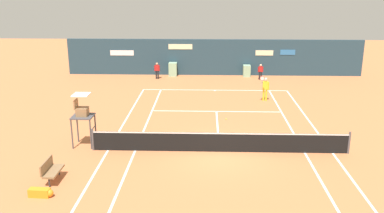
% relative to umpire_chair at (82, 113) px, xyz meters
% --- Properties ---
extents(ground_plane, '(80.00, 80.00, 0.01)m').
position_rel_umpire_chair_xyz_m(ground_plane, '(6.58, -0.01, -1.65)').
color(ground_plane, '#C67042').
extents(tennis_net, '(12.10, 0.10, 1.07)m').
position_rel_umpire_chair_xyz_m(tennis_net, '(6.58, -0.59, -1.14)').
color(tennis_net, '#4C4C51').
rests_on(tennis_net, ground_plane).
extents(sponsor_back_wall, '(25.00, 1.02, 3.05)m').
position_rel_umpire_chair_xyz_m(sponsor_back_wall, '(6.54, 16.38, -0.18)').
color(sponsor_back_wall, '#233D4C').
rests_on(sponsor_back_wall, ground_plane).
extents(umpire_chair, '(1.00, 1.00, 2.60)m').
position_rel_umpire_chair_xyz_m(umpire_chair, '(0.00, 0.00, 0.00)').
color(umpire_chair, '#47474C').
rests_on(umpire_chair, ground_plane).
extents(player_bench, '(0.54, 1.27, 0.88)m').
position_rel_umpire_chair_xyz_m(player_bench, '(-0.25, -3.82, -1.14)').
color(player_bench, '#38383D').
rests_on(player_bench, ground_plane).
extents(equipment_bag, '(0.93, 0.34, 0.32)m').
position_rel_umpire_chair_xyz_m(equipment_bag, '(-0.16, -5.12, -1.49)').
color(equipment_bag, orange).
rests_on(equipment_bag, ground_plane).
extents(player_on_baseline, '(0.70, 0.65, 1.79)m').
position_rel_umpire_chair_xyz_m(player_on_baseline, '(9.88, 8.36, -0.71)').
color(player_on_baseline, yellow).
rests_on(player_on_baseline, ground_plane).
extents(ball_kid_centre_post, '(0.45, 0.20, 1.35)m').
position_rel_umpire_chair_xyz_m(ball_kid_centre_post, '(1.90, 14.72, -0.87)').
color(ball_kid_centre_post, black).
rests_on(ball_kid_centre_post, ground_plane).
extents(ball_kid_left_post, '(0.43, 0.18, 1.28)m').
position_rel_umpire_chair_xyz_m(ball_kid_left_post, '(10.36, 14.72, -0.91)').
color(ball_kid_left_post, black).
rests_on(ball_kid_left_post, ground_plane).
extents(tennis_ball_mid_court, '(0.07, 0.07, 0.07)m').
position_rel_umpire_chair_xyz_m(tennis_ball_mid_court, '(3.32, 1.60, -1.62)').
color(tennis_ball_mid_court, '#CCE033').
rests_on(tennis_ball_mid_court, ground_plane).
extents(tennis_ball_by_sideline, '(0.07, 0.07, 0.07)m').
position_rel_umpire_chair_xyz_m(tennis_ball_by_sideline, '(7.11, 4.23, -1.62)').
color(tennis_ball_by_sideline, '#CCE033').
rests_on(tennis_ball_by_sideline, ground_plane).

